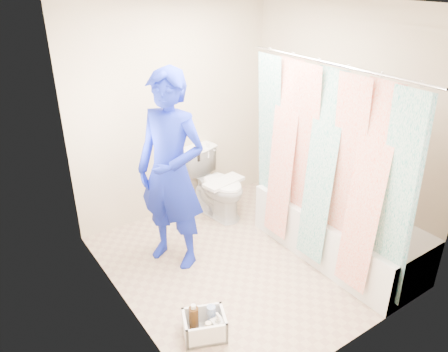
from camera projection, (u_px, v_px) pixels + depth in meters
floor at (244, 261)px, 4.34m from camera, size 2.60×2.60×0.00m
ceiling at (250, 2)px, 3.29m from camera, size 2.40×2.60×0.02m
wall_back at (174, 112)px, 4.78m from camera, size 2.40×0.02×2.40m
wall_front at (366, 212)px, 2.86m from camera, size 2.40×0.02×2.40m
wall_left at (116, 185)px, 3.21m from camera, size 0.02×2.60×2.40m
wall_right at (340, 124)px, 4.43m from camera, size 0.02×2.60×2.40m
bathtub at (338, 231)px, 4.35m from camera, size 0.70×1.75×0.50m
curtain_rod at (333, 64)px, 3.44m from camera, size 0.02×1.90×0.02m
shower_curtain at (322, 171)px, 3.85m from camera, size 0.06×1.75×1.80m
toilet at (216, 184)px, 5.02m from camera, size 0.55×0.82×0.78m
tank_lid at (224, 182)px, 4.91m from camera, size 0.50×0.28×0.04m
tank_internals at (201, 149)px, 4.96m from camera, size 0.19×0.07×0.25m
plumber at (171, 172)px, 3.98m from camera, size 0.73×0.83×1.90m
cleaning_caddy at (206, 326)px, 3.44m from camera, size 0.40×0.37×0.25m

